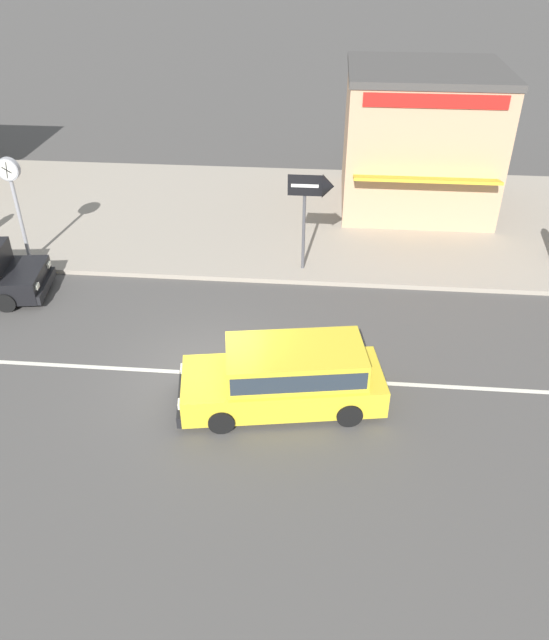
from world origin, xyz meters
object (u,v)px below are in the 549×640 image
at_px(minivan_yellow_1, 288,374).
at_px(shopfront_mid_block, 419,139).
at_px(street_clock, 12,184).
at_px(arrow_signboard, 322,191).

xyz_separation_m(minivan_yellow_1, shopfront_mid_block, (4.03, 12.10, 1.86)).
distance_m(street_clock, shopfront_mid_block, 14.30).
height_order(street_clock, shopfront_mid_block, shopfront_mid_block).
height_order(minivan_yellow_1, shopfront_mid_block, shopfront_mid_block).
bearing_deg(street_clock, arrow_signboard, 1.56).
bearing_deg(shopfront_mid_block, arrow_signboard, -121.50).
bearing_deg(shopfront_mid_block, minivan_yellow_1, -108.45).
relative_size(arrow_signboard, shopfront_mid_block, 0.54).
xyz_separation_m(street_clock, shopfront_mid_block, (13.00, 5.96, -0.08)).
xyz_separation_m(arrow_signboard, shopfront_mid_block, (3.49, 5.70, -0.10)).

